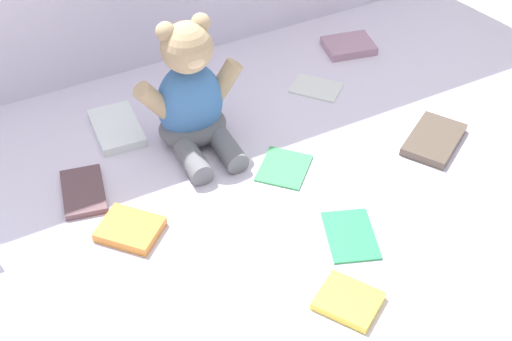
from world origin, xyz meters
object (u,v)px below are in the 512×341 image
(book_case_4, at_px, (316,87))
(book_case_7, at_px, (83,192))
(teddy_bear, at_px, (191,99))
(book_case_9, at_px, (284,167))
(book_case_10, at_px, (348,301))
(book_case_0, at_px, (434,140))
(book_case_2, at_px, (117,128))
(book_case_8, at_px, (351,234))
(book_case_1, at_px, (130,229))
(book_case_6, at_px, (349,46))

(book_case_4, xyz_separation_m, book_case_7, (-0.53, -0.08, 0.00))
(teddy_bear, bearing_deg, book_case_9, -52.88)
(book_case_4, height_order, book_case_9, book_case_9)
(book_case_4, height_order, book_case_10, book_case_10)
(book_case_0, height_order, book_case_10, book_case_0)
(book_case_2, distance_m, book_case_8, 0.51)
(book_case_1, height_order, book_case_9, book_case_1)
(book_case_6, xyz_separation_m, book_case_7, (-0.67, -0.18, -0.00))
(book_case_2, bearing_deg, book_case_0, -26.35)
(book_case_9, distance_m, book_case_10, 0.32)
(book_case_1, distance_m, book_case_2, 0.28)
(book_case_9, xyz_separation_m, book_case_10, (-0.06, -0.31, 0.00))
(book_case_2, bearing_deg, book_case_9, -41.84)
(teddy_bear, xyz_separation_m, book_case_10, (0.05, -0.47, -0.09))
(book_case_2, relative_size, book_case_9, 1.37)
(book_case_0, height_order, book_case_2, same)
(book_case_9, height_order, book_case_10, book_case_10)
(book_case_7, relative_size, book_case_8, 1.05)
(book_case_8, height_order, book_case_10, book_case_10)
(book_case_8, bearing_deg, book_case_9, -64.90)
(book_case_0, relative_size, book_case_1, 1.38)
(teddy_bear, distance_m, book_case_10, 0.48)
(teddy_bear, height_order, book_case_4, teddy_bear)
(book_case_6, xyz_separation_m, book_case_9, (-0.33, -0.28, -0.00))
(book_case_2, height_order, book_case_8, book_case_2)
(book_case_2, xyz_separation_m, book_case_10, (0.17, -0.56, -0.00))
(book_case_2, height_order, book_case_4, book_case_2)
(book_case_1, height_order, book_case_7, book_case_1)
(book_case_1, distance_m, book_case_6, 0.70)
(book_case_4, relative_size, book_case_10, 1.10)
(book_case_2, distance_m, book_case_7, 0.18)
(book_case_4, distance_m, book_case_9, 0.26)
(book_case_1, xyz_separation_m, book_case_7, (-0.04, 0.13, -0.00))
(book_case_4, bearing_deg, book_case_2, 132.16)
(book_case_9, bearing_deg, book_case_7, 29.02)
(book_case_10, bearing_deg, teddy_bear, 63.71)
(book_case_10, bearing_deg, book_case_1, 97.48)
(teddy_bear, distance_m, book_case_8, 0.38)
(book_case_4, distance_m, book_case_10, 0.56)
(book_case_1, relative_size, book_case_2, 0.73)
(book_case_8, relative_size, book_case_9, 1.16)
(teddy_bear, xyz_separation_m, book_case_9, (0.11, -0.15, -0.09))
(book_case_1, xyz_separation_m, book_case_6, (0.63, 0.30, 0.00))
(book_case_6, distance_m, book_case_8, 0.57)
(book_case_0, distance_m, book_case_2, 0.61)
(book_case_2, bearing_deg, teddy_bear, -32.40)
(book_case_4, xyz_separation_m, book_case_10, (-0.25, -0.50, 0.00))
(book_case_1, bearing_deg, book_case_8, -71.11)
(book_case_7, bearing_deg, book_case_10, -44.32)
(book_case_7, height_order, book_case_10, book_case_10)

